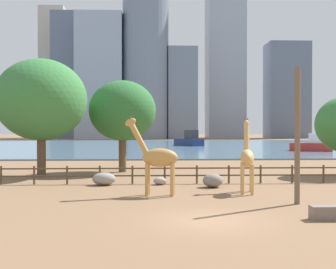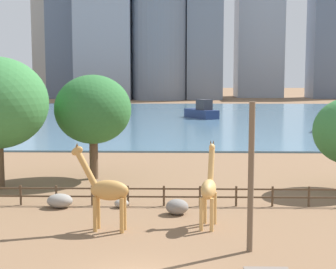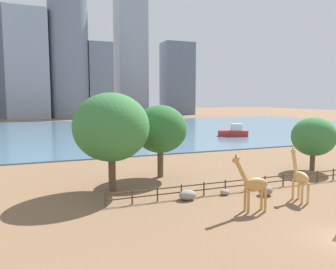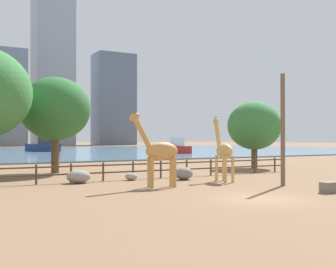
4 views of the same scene
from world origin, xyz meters
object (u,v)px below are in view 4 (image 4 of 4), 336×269
at_px(giraffe_tall, 223,151).
at_px(feeding_trough, 334,187).
at_px(tree_right_tall, 55,109).
at_px(utility_pole, 283,130).
at_px(boat_sailboat, 43,146).
at_px(boulder_near_fence, 184,173).
at_px(boulder_by_pole, 131,177).
at_px(tree_left_large, 254,126).
at_px(boat_ferry, 174,148).
at_px(giraffe_companion, 159,151).
at_px(boulder_small, 79,177).

bearing_deg(giraffe_tall, feeding_trough, -155.44).
xyz_separation_m(giraffe_tall, tree_right_tall, (-8.44, 12.80, 3.39)).
bearing_deg(utility_pole, boat_sailboat, 89.34).
height_order(giraffe_tall, boat_sailboat, giraffe_tall).
xyz_separation_m(boulder_near_fence, boulder_by_pole, (-3.50, 1.46, -0.19)).
height_order(utility_pole, boat_sailboat, utility_pole).
xyz_separation_m(tree_left_large, boat_ferry, (10.31, 34.34, -3.06)).
bearing_deg(feeding_trough, giraffe_companion, 137.18).
xyz_separation_m(utility_pole, tree_right_tall, (-10.17, 16.73, 1.98)).
height_order(feeding_trough, boat_ferry, boat_ferry).
bearing_deg(feeding_trough, boulder_small, 133.71).
bearing_deg(utility_pole, boulder_near_fence, 118.52).
bearing_deg(boat_ferry, giraffe_tall, 88.47).
bearing_deg(feeding_trough, tree_right_tall, 116.73).
bearing_deg(utility_pole, tree_left_large, 55.77).
bearing_deg(boat_ferry, boulder_small, 77.08).
height_order(boulder_small, boat_ferry, boat_ferry).
height_order(boulder_near_fence, boulder_by_pole, boulder_near_fence).
distance_m(boulder_near_fence, boulder_small, 7.50).
xyz_separation_m(boulder_by_pole, boulder_small, (-3.88, -0.10, 0.18)).
height_order(utility_pole, tree_right_tall, tree_right_tall).
height_order(boulder_near_fence, tree_left_large, tree_left_large).
relative_size(boulder_near_fence, boulder_by_pole, 1.51).
bearing_deg(giraffe_companion, tree_right_tall, -69.63).
bearing_deg(boat_ferry, utility_pole, 92.12).
bearing_deg(utility_pole, tree_right_tall, 121.29).
bearing_deg(boulder_near_fence, giraffe_tall, -54.57).
relative_size(boulder_by_pole, feeding_trough, 0.50).
distance_m(giraffe_tall, boulder_by_pole, 6.80).
bearing_deg(giraffe_tall, boulder_near_fence, 46.23).
distance_m(utility_pole, boat_sailboat, 70.86).
relative_size(giraffe_tall, boat_sailboat, 0.56).
xyz_separation_m(utility_pole, tree_left_large, (8.96, 13.17, 0.71)).
xyz_separation_m(boulder_by_pole, tree_left_large, (15.92, 5.34, 4.00)).
distance_m(giraffe_tall, boat_sailboat, 66.94).
bearing_deg(feeding_trough, boulder_by_pole, 121.54).
xyz_separation_m(feeding_trough, tree_right_tall, (-10.33, 20.51, 5.24)).
relative_size(giraffe_tall, tree_left_large, 0.69).
bearing_deg(giraffe_companion, boulder_small, -44.00).
bearing_deg(boulder_small, boulder_near_fence, -10.40).
bearing_deg(giraffe_companion, boat_ferry, -112.58).
bearing_deg(boulder_small, utility_pole, -35.48).
bearing_deg(boulder_near_fence, tree_right_tall, 122.92).
bearing_deg(utility_pole, boulder_small, 144.52).
bearing_deg(tree_right_tall, giraffe_tall, -56.59).
xyz_separation_m(giraffe_companion, boulder_small, (-3.60, 4.65, -1.78)).
bearing_deg(giraffe_companion, boulder_near_fence, -130.58).
bearing_deg(boulder_near_fence, utility_pole, -61.48).
xyz_separation_m(tree_right_tall, boat_ferry, (29.44, 30.78, -4.33)).
relative_size(boulder_near_fence, boulder_small, 0.84).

